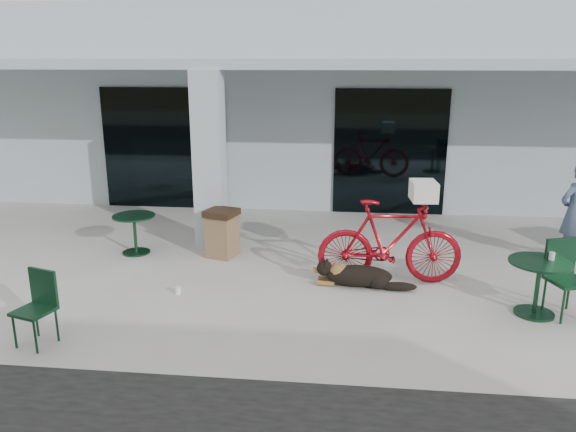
# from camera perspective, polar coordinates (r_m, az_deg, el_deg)

# --- Properties ---
(ground) EXTENTS (80.00, 80.00, 0.00)m
(ground) POSITION_cam_1_polar(r_m,az_deg,el_deg) (7.96, -0.93, -8.77)
(ground) COLOR beige
(ground) RESTS_ON ground
(building) EXTENTS (22.00, 7.00, 4.50)m
(building) POSITION_cam_1_polar(r_m,az_deg,el_deg) (15.75, 2.92, 11.85)
(building) COLOR #9FADB4
(building) RESTS_ON ground
(storefront_glass_left) EXTENTS (2.80, 0.06, 2.70)m
(storefront_glass_left) POSITION_cam_1_polar(r_m,az_deg,el_deg) (12.99, -12.42, 6.70)
(storefront_glass_left) COLOR black
(storefront_glass_left) RESTS_ON ground
(storefront_glass_right) EXTENTS (2.40, 0.06, 2.70)m
(storefront_glass_right) POSITION_cam_1_polar(r_m,az_deg,el_deg) (12.36, 10.30, 6.37)
(storefront_glass_right) COLOR black
(storefront_glass_right) RESTS_ON ground
(column) EXTENTS (0.50, 0.50, 3.12)m
(column) POSITION_cam_1_polar(r_m,az_deg,el_deg) (9.94, -7.97, 5.48)
(column) COLOR #9FADB4
(column) RESTS_ON ground
(overhang) EXTENTS (22.00, 2.80, 0.18)m
(overhang) POSITION_cam_1_polar(r_m,az_deg,el_deg) (10.83, 1.42, 15.22)
(overhang) COLOR #9FADB4
(overhang) RESTS_ON column
(bicycle) EXTENTS (2.19, 0.75, 1.30)m
(bicycle) POSITION_cam_1_polar(r_m,az_deg,el_deg) (8.56, 10.31, -2.60)
(bicycle) COLOR maroon
(bicycle) RESTS_ON ground
(laundry_basket) EXTENTS (0.39, 0.50, 0.28)m
(laundry_basket) POSITION_cam_1_polar(r_m,az_deg,el_deg) (8.42, 13.60, 2.50)
(laundry_basket) COLOR white
(laundry_basket) RESTS_ON bicycle
(dog) EXTENTS (1.17, 0.47, 0.38)m
(dog) POSITION_cam_1_polar(r_m,az_deg,el_deg) (8.48, 7.23, -5.92)
(dog) COLOR black
(dog) RESTS_ON ground
(cup_near_dog) EXTENTS (0.10, 0.10, 0.11)m
(cup_near_dog) POSITION_cam_1_polar(r_m,az_deg,el_deg) (8.37, -11.11, -7.43)
(cup_near_dog) COLOR white
(cup_near_dog) RESTS_ON ground
(cafe_table_near) EXTENTS (0.84, 0.84, 0.69)m
(cafe_table_near) POSITION_cam_1_polar(r_m,az_deg,el_deg) (10.15, -15.27, -1.80)
(cafe_table_near) COLOR #133721
(cafe_table_near) RESTS_ON ground
(cafe_chair_near) EXTENTS (0.52, 0.54, 0.90)m
(cafe_chair_near) POSITION_cam_1_polar(r_m,az_deg,el_deg) (7.32, -24.43, -8.69)
(cafe_chair_near) COLOR #133721
(cafe_chair_near) RESTS_ON ground
(cafe_table_far) EXTENTS (0.89, 0.89, 0.75)m
(cafe_table_far) POSITION_cam_1_polar(r_m,az_deg,el_deg) (8.16, 23.98, -6.71)
(cafe_table_far) COLOR #133721
(cafe_table_far) RESTS_ON ground
(cafe_chair_far_a) EXTENTS (0.60, 0.63, 1.02)m
(cafe_chair_far_a) POSITION_cam_1_polar(r_m,az_deg,el_deg) (8.22, 26.60, -5.85)
(cafe_chair_far_a) COLOR #133721
(cafe_chair_far_a) RESTS_ON ground
(person) EXTENTS (0.73, 0.62, 1.69)m
(person) POSITION_cam_1_polar(r_m,az_deg,el_deg) (10.41, 27.17, 0.30)
(person) COLOR #40506D
(person) RESTS_ON ground
(cup_on_table) EXTENTS (0.08, 0.08, 0.10)m
(cup_on_table) POSITION_cam_1_polar(r_m,az_deg,el_deg) (8.14, 25.22, -3.70)
(cup_on_table) COLOR white
(cup_on_table) RESTS_ON cafe_table_far
(trash_receptacle) EXTENTS (0.61, 0.61, 0.83)m
(trash_receptacle) POSITION_cam_1_polar(r_m,az_deg,el_deg) (9.67, -6.70, -1.74)
(trash_receptacle) COLOR brown
(trash_receptacle) RESTS_ON ground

